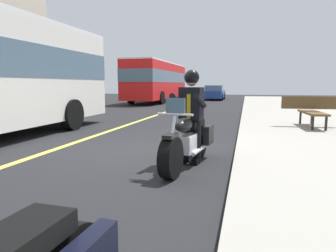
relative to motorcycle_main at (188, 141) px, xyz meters
The scene contains 7 objects.
ground_plane 1.50m from the motorcycle_main, 124.56° to the right, with size 80.00×80.00×0.00m, color black.
lane_center_stripe 3.31m from the motorcycle_main, 104.33° to the right, with size 60.00×0.16×0.01m, color #E5DB4C.
motorcycle_main is the anchor object (origin of this frame).
rider_main 0.61m from the motorcycle_main, behind, with size 0.67×0.61×1.74m.
bus_near 20.84m from the motorcycle_main, 162.20° to the right, with size 11.05×2.70×3.30m.
car_silver 24.77m from the motorcycle_main, behind, with size 4.60×1.92×1.40m.
bench_sidewalk 5.85m from the motorcycle_main, 148.97° to the left, with size 1.83×1.80×0.95m.
Camera 1 is at (6.16, 2.18, 1.47)m, focal length 32.54 mm.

